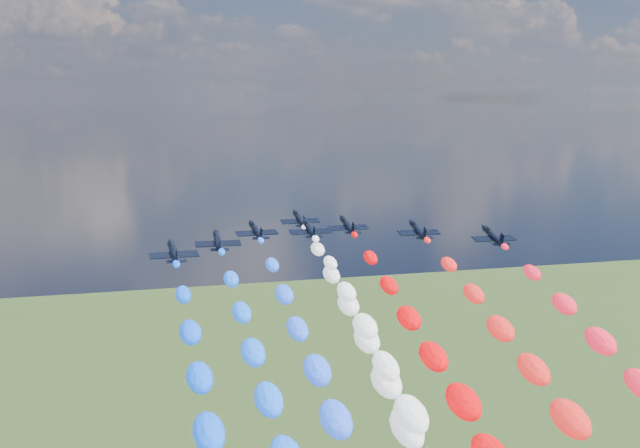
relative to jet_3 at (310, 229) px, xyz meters
name	(u,v)px	position (x,y,z in m)	size (l,w,h in m)	color
jet_0	(174,252)	(-26.72, -16.14, 0.00)	(7.78, 10.43, 2.30)	black
jet_1	(218,241)	(-18.47, -8.04, 0.00)	(7.78, 10.43, 2.30)	black
jet_2	(256,231)	(-9.98, 1.07, 0.00)	(7.78, 10.43, 2.30)	black
jet_3	(310,229)	(0.00, 0.00, 0.00)	(7.78, 10.43, 2.30)	black
jet_4	(300,219)	(1.30, 13.05, 0.00)	(7.78, 10.43, 2.30)	black
jet_5	(348,225)	(8.26, 2.56, 0.00)	(7.78, 10.43, 2.30)	black
jet_6	(418,230)	(19.19, -6.53, 0.00)	(7.78, 10.43, 2.30)	black
jet_7	(493,236)	(29.63, -16.09, 0.00)	(7.78, 10.43, 2.30)	black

